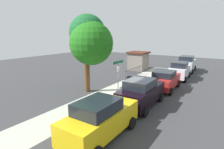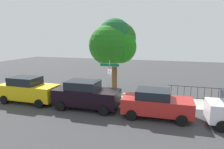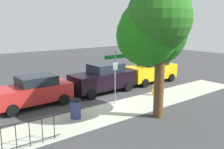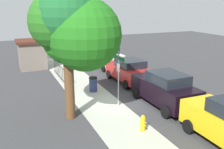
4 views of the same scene
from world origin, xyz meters
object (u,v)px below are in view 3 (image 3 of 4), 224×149
Objects in this scene: street_sign at (115,67)px; shade_tree at (154,26)px; car_yellow at (151,70)px; car_red at (34,91)px; trash_bin at (76,109)px; car_black at (103,78)px; fire_hydrant at (154,89)px.

street_sign is 0.48× the size of shade_tree.
car_yellow is (-5.73, -2.49, -1.22)m from street_sign.
car_yellow is at bearing -156.49° from street_sign.
car_yellow is 1.06× the size of car_red.
trash_bin is (8.66, 2.99, -0.49)m from car_yellow.
street_sign reaches higher than car_red.
trash_bin is (2.93, 0.50, -1.71)m from street_sign.
trash_bin is (-0.95, 3.11, -0.40)m from car_red.
car_black reaches higher than trash_bin.
shade_tree is at bearing 82.35° from car_black.
shade_tree is at bearing 147.60° from trash_bin.
trash_bin is at bearing 105.70° from car_red.
street_sign is 3.43m from trash_bin.
shade_tree is 1.46× the size of car_yellow.
car_yellow is (-5.41, -5.05, -3.53)m from shade_tree.
car_red is 4.36× the size of trash_bin.
car_red is (4.20, -5.17, -3.62)m from shade_tree.
car_black is at bearing -96.86° from shade_tree.
car_yellow is at bearing -160.94° from trash_bin.
car_black is 4.63× the size of trash_bin.
shade_tree reaches higher than car_black.
car_black is (-0.61, -5.03, -3.53)m from shade_tree.
shade_tree is (-0.33, 2.56, 2.31)m from street_sign.
car_black is 4.89m from trash_bin.
car_yellow reaches higher than fire_hydrant.
shade_tree is at bearing 39.95° from fire_hydrant.
car_black is at bearing 177.14° from car_red.
car_red is at bearing -21.80° from fire_hydrant.
shade_tree is 6.17m from car_black.
car_black is (4.80, 0.02, 0.00)m from car_yellow.
car_black is at bearing -50.29° from fire_hydrant.
street_sign is 6.37m from car_yellow.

